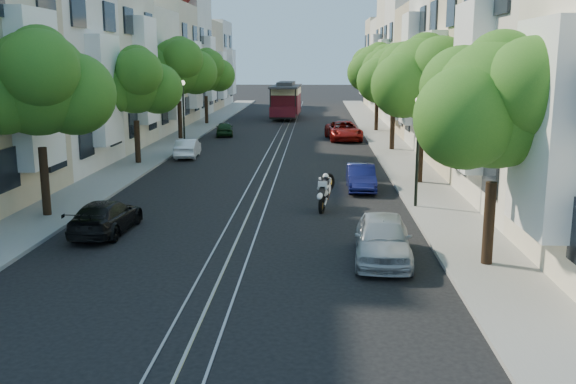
# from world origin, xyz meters

# --- Properties ---
(ground) EXTENTS (200.00, 200.00, 0.00)m
(ground) POSITION_xyz_m (0.00, 28.00, 0.00)
(ground) COLOR black
(ground) RESTS_ON ground
(sidewalk_east) EXTENTS (2.50, 80.00, 0.12)m
(sidewalk_east) POSITION_xyz_m (7.25, 28.00, 0.06)
(sidewalk_east) COLOR gray
(sidewalk_east) RESTS_ON ground
(sidewalk_west) EXTENTS (2.50, 80.00, 0.12)m
(sidewalk_west) POSITION_xyz_m (-7.25, 28.00, 0.06)
(sidewalk_west) COLOR gray
(sidewalk_west) RESTS_ON ground
(rail_left) EXTENTS (0.06, 80.00, 0.02)m
(rail_left) POSITION_xyz_m (-0.55, 28.00, 0.01)
(rail_left) COLOR gray
(rail_left) RESTS_ON ground
(rail_slot) EXTENTS (0.06, 80.00, 0.02)m
(rail_slot) POSITION_xyz_m (0.00, 28.00, 0.01)
(rail_slot) COLOR gray
(rail_slot) RESTS_ON ground
(rail_right) EXTENTS (0.06, 80.00, 0.02)m
(rail_right) POSITION_xyz_m (0.55, 28.00, 0.01)
(rail_right) COLOR gray
(rail_right) RESTS_ON ground
(lane_line) EXTENTS (0.08, 80.00, 0.01)m
(lane_line) POSITION_xyz_m (0.00, 28.00, 0.00)
(lane_line) COLOR tan
(lane_line) RESTS_ON ground
(townhouses_east) EXTENTS (7.75, 72.00, 12.00)m
(townhouses_east) POSITION_xyz_m (11.87, 27.91, 5.18)
(townhouses_east) COLOR beige
(townhouses_east) RESTS_ON ground
(townhouses_west) EXTENTS (7.75, 72.00, 11.76)m
(townhouses_west) POSITION_xyz_m (-11.87, 27.91, 5.08)
(townhouses_west) COLOR silver
(townhouses_west) RESTS_ON ground
(tree_e_a) EXTENTS (4.72, 3.87, 6.27)m
(tree_e_a) POSITION_xyz_m (7.26, -3.02, 4.40)
(tree_e_a) COLOR black
(tree_e_a) RESTS_ON ground
(tree_e_b) EXTENTS (4.93, 4.08, 6.68)m
(tree_e_b) POSITION_xyz_m (7.26, 8.98, 4.73)
(tree_e_b) COLOR black
(tree_e_b) RESTS_ON ground
(tree_e_c) EXTENTS (4.84, 3.99, 6.52)m
(tree_e_c) POSITION_xyz_m (7.26, 19.98, 4.60)
(tree_e_c) COLOR black
(tree_e_c) RESTS_ON ground
(tree_e_d) EXTENTS (5.01, 4.16, 6.85)m
(tree_e_d) POSITION_xyz_m (7.26, 30.98, 4.87)
(tree_e_d) COLOR black
(tree_e_d) RESTS_ON ground
(tree_w_a) EXTENTS (4.93, 4.08, 6.68)m
(tree_w_a) POSITION_xyz_m (-7.14, 1.98, 4.73)
(tree_w_a) COLOR black
(tree_w_a) RESTS_ON ground
(tree_w_b) EXTENTS (4.72, 3.87, 6.27)m
(tree_w_b) POSITION_xyz_m (-7.14, 13.98, 4.40)
(tree_w_b) COLOR black
(tree_w_b) RESTS_ON ground
(tree_w_c) EXTENTS (5.13, 4.28, 7.09)m
(tree_w_c) POSITION_xyz_m (-7.14, 24.98, 5.07)
(tree_w_c) COLOR black
(tree_w_c) RESTS_ON ground
(tree_w_d) EXTENTS (4.84, 3.99, 6.52)m
(tree_w_d) POSITION_xyz_m (-7.14, 35.98, 4.60)
(tree_w_d) COLOR black
(tree_w_d) RESTS_ON ground
(lamp_east) EXTENTS (0.32, 0.32, 4.16)m
(lamp_east) POSITION_xyz_m (6.30, 4.00, 2.85)
(lamp_east) COLOR black
(lamp_east) RESTS_ON ground
(lamp_west) EXTENTS (0.32, 0.32, 4.16)m
(lamp_west) POSITION_xyz_m (-6.30, 22.00, 2.85)
(lamp_west) COLOR black
(lamp_west) RESTS_ON ground
(sportbike_rider) EXTENTS (0.73, 1.93, 1.36)m
(sportbike_rider) POSITION_xyz_m (2.82, 3.75, 0.78)
(sportbike_rider) COLOR black
(sportbike_rider) RESTS_ON ground
(cable_car) EXTENTS (2.89, 8.43, 3.21)m
(cable_car) POSITION_xyz_m (-0.50, 42.36, 1.90)
(cable_car) COLOR black
(cable_car) RESTS_ON ground
(parked_car_e_near) EXTENTS (1.82, 3.98, 1.33)m
(parked_car_e_near) POSITION_xyz_m (4.40, -2.51, 0.66)
(parked_car_e_near) COLOR #9EA4A9
(parked_car_e_near) RESTS_ON ground
(parked_car_e_mid) EXTENTS (1.18, 3.37, 1.11)m
(parked_car_e_mid) POSITION_xyz_m (4.45, 7.60, 0.56)
(parked_car_e_mid) COLOR #0D1144
(parked_car_e_mid) RESTS_ON ground
(parked_car_e_far) EXTENTS (2.75, 5.02, 1.33)m
(parked_car_e_far) POSITION_xyz_m (4.40, 25.39, 0.67)
(parked_car_e_far) COLOR maroon
(parked_car_e_far) RESTS_ON ground
(parked_car_w_near) EXTENTS (1.69, 3.85, 1.10)m
(parked_car_w_near) POSITION_xyz_m (-4.40, 0.06, 0.55)
(parked_car_w_near) COLOR black
(parked_car_w_near) RESTS_ON ground
(parked_car_w_mid) EXTENTS (1.35, 3.41, 1.10)m
(parked_car_w_mid) POSITION_xyz_m (-5.02, 16.71, 0.55)
(parked_car_w_mid) COLOR white
(parked_car_w_mid) RESTS_ON ground
(parked_car_w_far) EXTENTS (1.68, 3.27, 1.07)m
(parked_car_w_far) POSITION_xyz_m (-4.40, 27.55, 0.53)
(parked_car_w_far) COLOR #143215
(parked_car_w_far) RESTS_ON ground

